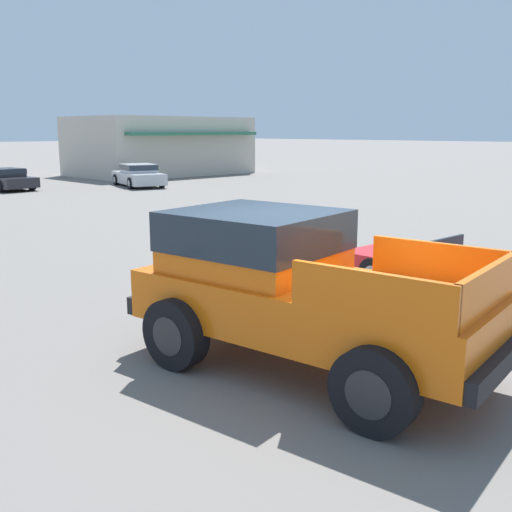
# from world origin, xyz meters

# --- Properties ---
(ground_plane) EXTENTS (320.00, 320.00, 0.00)m
(ground_plane) POSITION_xyz_m (0.00, 0.00, 0.00)
(ground_plane) COLOR slate
(orange_pickup_truck) EXTENTS (2.82, 5.00, 1.99)m
(orange_pickup_truck) POSITION_xyz_m (-0.16, 0.29, 1.12)
(orange_pickup_truck) COLOR orange
(orange_pickup_truck) RESTS_ON ground_plane
(red_convertible_car) EXTENTS (2.05, 4.62, 1.03)m
(red_convertible_car) POSITION_xyz_m (4.52, 0.13, 0.41)
(red_convertible_car) COLOR red
(red_convertible_car) RESTS_ON ground_plane
(parked_car_dark) EXTENTS (2.16, 4.19, 1.10)m
(parked_car_dark) POSITION_xyz_m (7.07, 26.56, 0.57)
(parked_car_dark) COLOR #232328
(parked_car_dark) RESTS_ON ground_plane
(parked_car_silver) EXTENTS (2.91, 4.61, 1.23)m
(parked_car_silver) POSITION_xyz_m (13.10, 23.24, 0.62)
(parked_car_silver) COLOR #B7BABF
(parked_car_silver) RESTS_ON ground_plane
(storefront_building) EXTENTS (11.60, 7.83, 3.91)m
(storefront_building) POSITION_xyz_m (19.64, 30.04, 1.96)
(storefront_building) COLOR #BCB2A3
(storefront_building) RESTS_ON ground_plane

